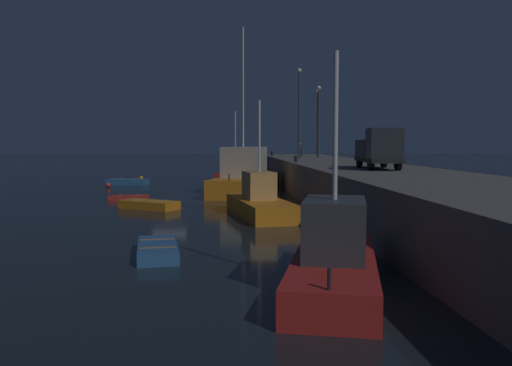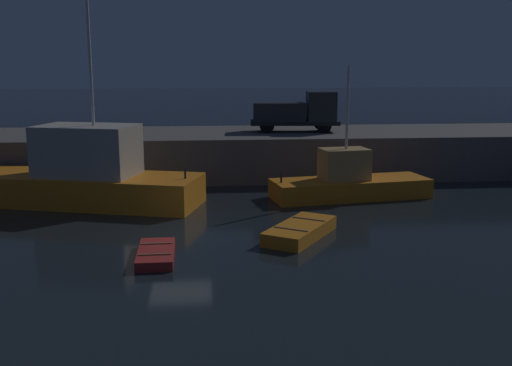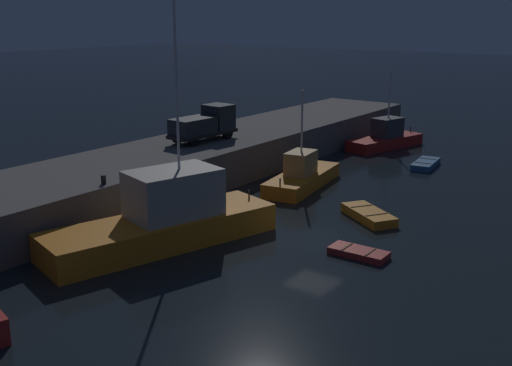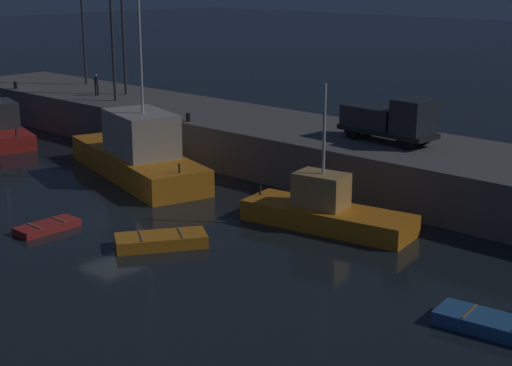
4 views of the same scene
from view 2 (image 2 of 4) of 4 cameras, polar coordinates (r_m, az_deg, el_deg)
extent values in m
plane|color=black|center=(24.18, -7.37, -4.93)|extent=(320.00, 320.00, 0.00)
cube|color=#5B5956|center=(37.23, -6.68, 2.85)|extent=(66.37, 8.05, 2.62)
cube|color=orange|center=(30.48, -17.09, -0.55)|extent=(12.91, 6.87, 1.46)
cube|color=#ADA899|center=(29.79, -15.95, 3.05)|extent=(5.22, 4.08, 2.43)
cylinder|color=silver|center=(29.41, -15.90, 14.73)|extent=(0.14, 0.14, 9.61)
cylinder|color=#262626|center=(28.08, -6.85, 0.93)|extent=(0.10, 0.10, 0.50)
cube|color=orange|center=(30.85, 9.08, -0.51)|extent=(8.42, 3.81, 0.98)
cube|color=tan|center=(30.47, 8.51, 1.81)|extent=(2.59, 1.94, 1.59)
cylinder|color=silver|center=(30.18, 8.82, 7.20)|extent=(0.14, 0.14, 4.15)
cylinder|color=#262626|center=(29.43, 2.44, 0.52)|extent=(0.10, 0.10, 0.50)
cube|color=#B22823|center=(21.30, -9.62, -6.76)|extent=(1.31, 2.93, 0.34)
cube|color=olive|center=(20.63, -9.74, -6.80)|extent=(1.13, 0.10, 0.04)
cube|color=olive|center=(21.85, -9.54, -5.77)|extent=(1.13, 0.10, 0.04)
cube|color=orange|center=(23.57, 4.28, -4.62)|extent=(3.47, 4.14, 0.53)
cube|color=olive|center=(22.74, 3.41, -4.45)|extent=(1.24, 0.85, 0.04)
cube|color=olive|center=(24.26, 5.11, -3.47)|extent=(1.24, 0.85, 0.04)
cylinder|color=black|center=(38.33, 6.28, 5.75)|extent=(0.92, 0.35, 0.90)
cylinder|color=black|center=(36.75, 6.59, 5.51)|extent=(0.92, 0.35, 0.90)
cylinder|color=black|center=(38.05, 0.98, 5.78)|extent=(0.92, 0.35, 0.90)
cylinder|color=black|center=(36.46, 1.06, 5.54)|extent=(0.92, 0.35, 0.90)
cube|color=black|center=(37.34, 3.74, 5.85)|extent=(5.63, 2.31, 0.25)
cube|color=#23282D|center=(37.43, 6.30, 7.39)|extent=(1.90, 2.03, 1.80)
cube|color=#23282D|center=(37.22, 2.22, 6.90)|extent=(3.33, 2.14, 1.12)
cylinder|color=black|center=(34.21, -16.04, 4.40)|extent=(0.28, 0.28, 0.51)
camera|label=1|loc=(46.64, 49.80, 4.33)|focal=37.22mm
camera|label=3|loc=(29.54, -82.89, 11.36)|focal=43.92mm
camera|label=4|loc=(28.54, 82.61, 11.40)|focal=53.86mm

